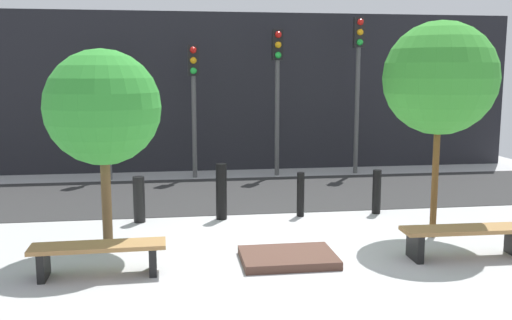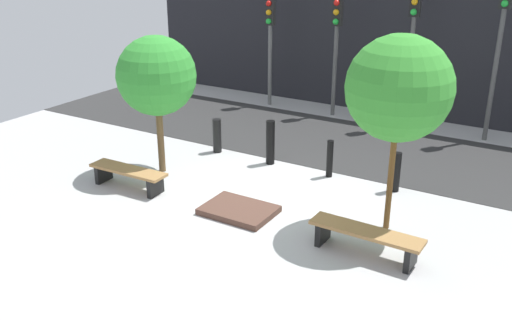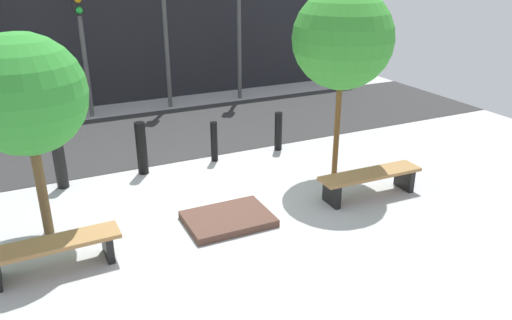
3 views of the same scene
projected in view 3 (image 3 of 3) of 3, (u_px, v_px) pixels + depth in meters
ground_plane at (212, 203)px, 8.77m from camera, size 18.00×18.00×0.00m
road_strip at (153, 135)px, 12.09m from camera, size 18.00×3.84×0.01m
building_facade at (116, 26)px, 14.16m from camera, size 16.20×0.50×4.36m
bench_left at (53, 250)px, 6.78m from camera, size 1.81×0.49×0.44m
bench_right at (370, 179)px, 8.90m from camera, size 1.95×0.50×0.46m
planter_bed at (228, 219)px, 8.11m from camera, size 1.37×1.00×0.12m
tree_behind_left_bench at (25, 95)px, 6.99m from camera, size 1.74×1.74×3.10m
tree_behind_right_bench at (343, 39)px, 8.95m from camera, size 1.84×1.84×3.57m
bollard_far_left at (60, 166)px, 9.21m from camera, size 0.21×0.21×0.85m
bollard_left at (142, 148)px, 9.78m from camera, size 0.21×0.21×1.06m
bollard_center at (214, 142)px, 10.42m from camera, size 0.14×0.14×0.85m
bollard_right at (278, 131)px, 11.03m from camera, size 0.17×0.17×0.86m
traffic_light_mid_west at (81, 26)px, 12.60m from camera, size 0.28×0.27×3.42m
traffic_light_mid_east at (164, 12)px, 13.37m from camera, size 0.28×0.27×3.83m
traffic_light_east at (239, 1)px, 14.16m from camera, size 0.28×0.27×4.17m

